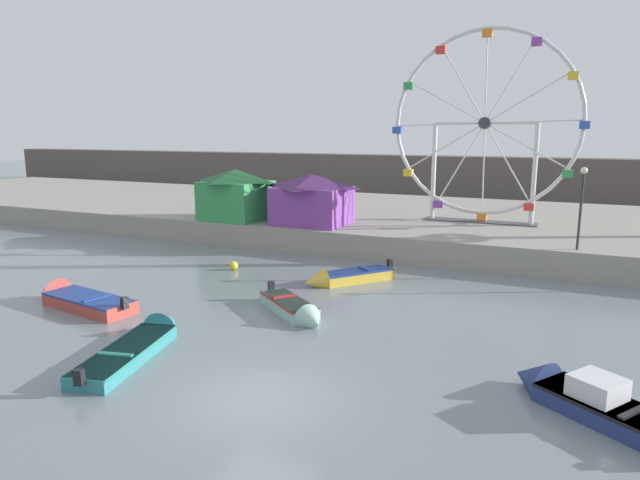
{
  "coord_description": "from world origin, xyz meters",
  "views": [
    {
      "loc": [
        7.07,
        -11.46,
        6.87
      ],
      "look_at": [
        -3.15,
        10.64,
        2.12
      ],
      "focal_mm": 30.96,
      "sensor_mm": 36.0,
      "label": 1
    }
  ],
  "objects_px": {
    "carnival_booth_green_kiosk": "(236,193)",
    "carnival_booth_purple_stall": "(312,198)",
    "motorboat_teal_painted": "(143,341)",
    "motorboat_navy_blue": "(584,398)",
    "motorboat_mustard_yellow": "(344,277)",
    "ferris_wheel_white_frame": "(485,127)",
    "motorboat_faded_red": "(75,298)",
    "promenade_lamp_far": "(582,196)",
    "motorboat_seafoam": "(296,310)",
    "mooring_buoy_orange": "(234,266)"
  },
  "relations": [
    {
      "from": "motorboat_faded_red",
      "to": "promenade_lamp_far",
      "type": "xyz_separation_m",
      "value": [
        18.37,
        13.2,
        3.67
      ]
    },
    {
      "from": "carnival_booth_green_kiosk",
      "to": "carnival_booth_purple_stall",
      "type": "relative_size",
      "value": 0.95
    },
    {
      "from": "motorboat_navy_blue",
      "to": "ferris_wheel_white_frame",
      "type": "height_order",
      "value": "ferris_wheel_white_frame"
    },
    {
      "from": "ferris_wheel_white_frame",
      "to": "carnival_booth_green_kiosk",
      "type": "xyz_separation_m",
      "value": [
        -14.37,
        -5.37,
        -4.15
      ]
    },
    {
      "from": "motorboat_navy_blue",
      "to": "motorboat_faded_red",
      "type": "bearing_deg",
      "value": 30.43
    },
    {
      "from": "motorboat_teal_painted",
      "to": "motorboat_seafoam",
      "type": "height_order",
      "value": "motorboat_teal_painted"
    },
    {
      "from": "motorboat_faded_red",
      "to": "promenade_lamp_far",
      "type": "height_order",
      "value": "promenade_lamp_far"
    },
    {
      "from": "promenade_lamp_far",
      "to": "motorboat_seafoam",
      "type": "bearing_deg",
      "value": -131.81
    },
    {
      "from": "motorboat_faded_red",
      "to": "motorboat_navy_blue",
      "type": "relative_size",
      "value": 1.22
    },
    {
      "from": "motorboat_mustard_yellow",
      "to": "mooring_buoy_orange",
      "type": "relative_size",
      "value": 9.52
    },
    {
      "from": "mooring_buoy_orange",
      "to": "motorboat_navy_blue",
      "type": "bearing_deg",
      "value": -27.87
    },
    {
      "from": "motorboat_faded_red",
      "to": "carnival_booth_green_kiosk",
      "type": "bearing_deg",
      "value": -75.42
    },
    {
      "from": "motorboat_navy_blue",
      "to": "promenade_lamp_far",
      "type": "relative_size",
      "value": 1.17
    },
    {
      "from": "carnival_booth_purple_stall",
      "to": "promenade_lamp_far",
      "type": "distance_m",
      "value": 14.85
    },
    {
      "from": "motorboat_navy_blue",
      "to": "ferris_wheel_white_frame",
      "type": "relative_size",
      "value": 0.39
    },
    {
      "from": "carnival_booth_green_kiosk",
      "to": "promenade_lamp_far",
      "type": "xyz_separation_m",
      "value": [
        19.92,
        -1.09,
        0.88
      ]
    },
    {
      "from": "motorboat_teal_painted",
      "to": "motorboat_faded_red",
      "type": "relative_size",
      "value": 1.04
    },
    {
      "from": "carnival_booth_green_kiosk",
      "to": "mooring_buoy_orange",
      "type": "relative_size",
      "value": 10.06
    },
    {
      "from": "motorboat_teal_painted",
      "to": "promenade_lamp_far",
      "type": "relative_size",
      "value": 1.48
    },
    {
      "from": "ferris_wheel_white_frame",
      "to": "promenade_lamp_far",
      "type": "bearing_deg",
      "value": -49.33
    },
    {
      "from": "carnival_booth_purple_stall",
      "to": "promenade_lamp_far",
      "type": "height_order",
      "value": "promenade_lamp_far"
    },
    {
      "from": "motorboat_mustard_yellow",
      "to": "motorboat_faded_red",
      "type": "bearing_deg",
      "value": -10.75
    },
    {
      "from": "motorboat_mustard_yellow",
      "to": "carnival_booth_purple_stall",
      "type": "relative_size",
      "value": 0.9
    },
    {
      "from": "motorboat_faded_red",
      "to": "ferris_wheel_white_frame",
      "type": "bearing_deg",
      "value": -114.71
    },
    {
      "from": "motorboat_teal_painted",
      "to": "carnival_booth_green_kiosk",
      "type": "xyz_separation_m",
      "value": [
        -7.29,
        16.67,
        2.84
      ]
    },
    {
      "from": "motorboat_faded_red",
      "to": "promenade_lamp_far",
      "type": "distance_m",
      "value": 22.91
    },
    {
      "from": "ferris_wheel_white_frame",
      "to": "mooring_buoy_orange",
      "type": "bearing_deg",
      "value": -130.28
    },
    {
      "from": "motorboat_navy_blue",
      "to": "mooring_buoy_orange",
      "type": "xyz_separation_m",
      "value": [
        -16.06,
        8.49,
        -0.11
      ]
    },
    {
      "from": "motorboat_teal_painted",
      "to": "motorboat_navy_blue",
      "type": "bearing_deg",
      "value": -97.59
    },
    {
      "from": "carnival_booth_purple_stall",
      "to": "mooring_buoy_orange",
      "type": "xyz_separation_m",
      "value": [
        -1.03,
        -7.1,
        -2.74
      ]
    },
    {
      "from": "ferris_wheel_white_frame",
      "to": "carnival_booth_purple_stall",
      "type": "height_order",
      "value": "ferris_wheel_white_frame"
    },
    {
      "from": "motorboat_faded_red",
      "to": "ferris_wheel_white_frame",
      "type": "relative_size",
      "value": 0.48
    },
    {
      "from": "motorboat_seafoam",
      "to": "motorboat_navy_blue",
      "type": "height_order",
      "value": "motorboat_navy_blue"
    },
    {
      "from": "motorboat_navy_blue",
      "to": "motorboat_seafoam",
      "type": "bearing_deg",
      "value": 14.22
    },
    {
      "from": "motorboat_mustard_yellow",
      "to": "carnival_booth_green_kiosk",
      "type": "height_order",
      "value": "carnival_booth_green_kiosk"
    },
    {
      "from": "ferris_wheel_white_frame",
      "to": "motorboat_faded_red",
      "type": "bearing_deg",
      "value": -123.09
    },
    {
      "from": "mooring_buoy_orange",
      "to": "promenade_lamp_far",
      "type": "bearing_deg",
      "value": 19.54
    },
    {
      "from": "ferris_wheel_white_frame",
      "to": "motorboat_navy_blue",
      "type": "bearing_deg",
      "value": -74.13
    },
    {
      "from": "promenade_lamp_far",
      "to": "motorboat_navy_blue",
      "type": "bearing_deg",
      "value": -88.82
    },
    {
      "from": "carnival_booth_green_kiosk",
      "to": "mooring_buoy_orange",
      "type": "height_order",
      "value": "carnival_booth_green_kiosk"
    },
    {
      "from": "motorboat_seafoam",
      "to": "mooring_buoy_orange",
      "type": "xyz_separation_m",
      "value": [
        -6.19,
        5.11,
        -0.04
      ]
    },
    {
      "from": "motorboat_teal_painted",
      "to": "carnival_booth_green_kiosk",
      "type": "relative_size",
      "value": 1.31
    },
    {
      "from": "motorboat_seafoam",
      "to": "carnival_booth_green_kiosk",
      "type": "distance_m",
      "value": 15.94
    },
    {
      "from": "motorboat_faded_red",
      "to": "carnival_booth_purple_stall",
      "type": "bearing_deg",
      "value": -95.47
    },
    {
      "from": "motorboat_navy_blue",
      "to": "mooring_buoy_orange",
      "type": "height_order",
      "value": "motorboat_navy_blue"
    },
    {
      "from": "motorboat_seafoam",
      "to": "carnival_booth_green_kiosk",
      "type": "xyz_separation_m",
      "value": [
        -10.34,
        11.8,
        2.81
      ]
    },
    {
      "from": "carnival_booth_green_kiosk",
      "to": "carnival_booth_purple_stall",
      "type": "bearing_deg",
      "value": 8.03
    },
    {
      "from": "motorboat_mustard_yellow",
      "to": "ferris_wheel_white_frame",
      "type": "bearing_deg",
      "value": -161.37
    },
    {
      "from": "motorboat_teal_painted",
      "to": "motorboat_seafoam",
      "type": "relative_size",
      "value": 1.47
    },
    {
      "from": "motorboat_seafoam",
      "to": "mooring_buoy_orange",
      "type": "relative_size",
      "value": 8.97
    }
  ]
}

